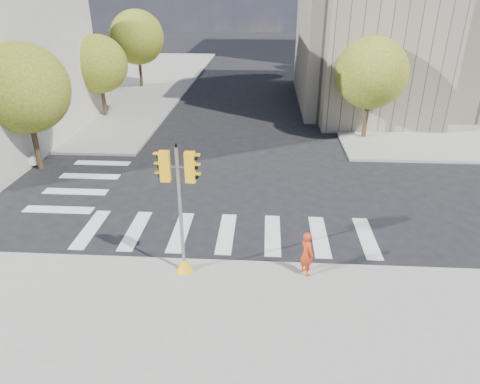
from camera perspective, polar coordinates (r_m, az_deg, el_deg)
name	(u,v)px	position (r m, az deg, el deg)	size (l,w,h in m)	color
ground	(233,209)	(18.46, -0.97, -2.33)	(160.00, 160.00, 0.00)	black
sidewalk_far_right	(463,87)	(46.99, 27.57, 12.34)	(28.00, 40.00, 0.15)	gray
sidewalk_far_left	(54,82)	(48.09, -23.53, 13.35)	(28.00, 40.00, 0.15)	gray
civic_building	(462,8)	(38.16, 27.45, 20.97)	(26.00, 16.00, 19.39)	gray
tree_lw_near	(24,88)	(23.86, -26.89, 12.21)	(4.40, 4.40, 6.41)	#382616
tree_lw_mid	(99,64)	(32.84, -18.33, 15.87)	(4.00, 4.00, 5.77)	#382616
tree_lw_far	(137,37)	(42.14, -13.56, 19.42)	(4.80, 4.80, 6.95)	#382616
tree_re_near	(372,73)	(27.36, 17.13, 14.89)	(4.20, 4.20, 6.16)	#382616
tree_re_mid	(341,44)	(38.98, 13.35, 18.70)	(4.60, 4.60, 6.66)	#382616
tree_re_far	(324,35)	(50.85, 11.17, 19.84)	(4.00, 4.00, 5.88)	#382616
lamp_near	(367,54)	(31.24, 16.61, 17.17)	(0.35, 0.18, 8.11)	black
lamp_far	(337,34)	(44.93, 12.84, 19.89)	(0.35, 0.18, 8.11)	black
traffic_signal	(181,221)	(13.57, -7.85, -3.90)	(1.07, 0.56, 4.44)	#FFB40D
photographer	(307,253)	(14.06, 8.88, -8.09)	(0.57, 0.37, 1.56)	red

